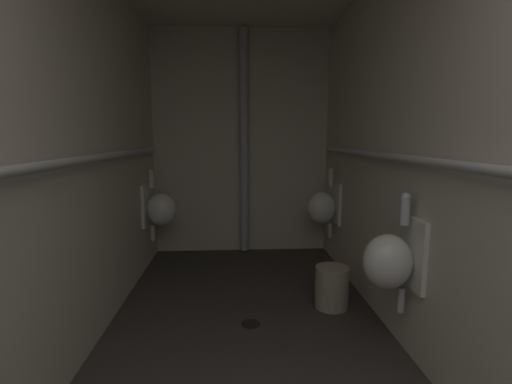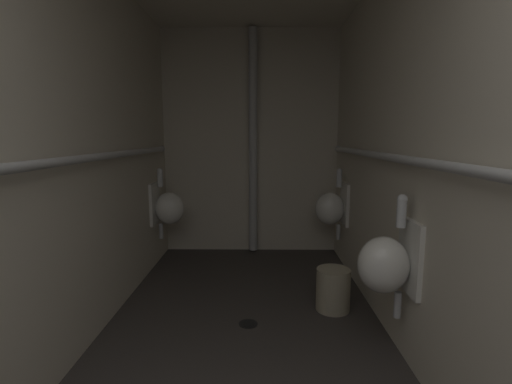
# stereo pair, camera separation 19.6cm
# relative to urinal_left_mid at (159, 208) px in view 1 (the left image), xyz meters

# --- Properties ---
(floor) EXTENTS (2.15, 4.56, 0.08)m
(floor) POSITION_rel_urinal_left_mid_xyz_m (0.87, -1.69, -0.67)
(floor) COLOR #383330
(floor) RESTS_ON ground
(wall_left) EXTENTS (0.06, 4.56, 2.58)m
(wall_left) POSITION_rel_urinal_left_mid_xyz_m (-0.18, -1.69, 0.66)
(wall_left) COLOR beige
(wall_left) RESTS_ON ground
(wall_right) EXTENTS (0.06, 4.56, 2.58)m
(wall_right) POSITION_rel_urinal_left_mid_xyz_m (1.91, -1.69, 0.66)
(wall_right) COLOR beige
(wall_right) RESTS_ON ground
(wall_back) EXTENTS (2.15, 0.06, 2.58)m
(wall_back) POSITION_rel_urinal_left_mid_xyz_m (0.87, 0.56, 0.66)
(wall_back) COLOR beige
(wall_back) RESTS_ON ground
(urinal_left_mid) EXTENTS (0.32, 0.30, 0.76)m
(urinal_left_mid) POSITION_rel_urinal_left_mid_xyz_m (0.00, 0.00, 0.00)
(urinal_left_mid) COLOR silver
(urinal_right_mid) EXTENTS (0.32, 0.30, 0.76)m
(urinal_right_mid) POSITION_rel_urinal_left_mid_xyz_m (1.73, -1.71, 0.00)
(urinal_right_mid) COLOR silver
(urinal_right_far) EXTENTS (0.32, 0.30, 0.76)m
(urinal_right_far) POSITION_rel_urinal_left_mid_xyz_m (1.73, -0.01, 0.00)
(urinal_right_far) COLOR silver
(supply_pipe_left) EXTENTS (0.06, 3.86, 0.06)m
(supply_pipe_left) POSITION_rel_urinal_left_mid_xyz_m (-0.09, -1.70, 0.61)
(supply_pipe_left) COLOR #B2B2B2
(supply_pipe_right) EXTENTS (0.06, 3.87, 0.06)m
(supply_pipe_right) POSITION_rel_urinal_left_mid_xyz_m (1.82, -1.71, 0.61)
(supply_pipe_right) COLOR #B2B2B2
(standpipe_back_wall) EXTENTS (0.10, 0.10, 2.53)m
(standpipe_back_wall) POSITION_rel_urinal_left_mid_xyz_m (0.90, 0.45, 0.66)
(standpipe_back_wall) COLOR #B2B2B2
(standpipe_back_wall) RESTS_ON ground
(floor_drain) EXTENTS (0.14, 0.14, 0.01)m
(floor_drain) POSITION_rel_urinal_left_mid_xyz_m (0.89, -1.27, -0.62)
(floor_drain) COLOR black
(floor_drain) RESTS_ON ground
(waste_bin) EXTENTS (0.27, 0.27, 0.34)m
(waste_bin) POSITION_rel_urinal_left_mid_xyz_m (1.56, -1.03, -0.46)
(waste_bin) COLOR #9E937A
(waste_bin) RESTS_ON ground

